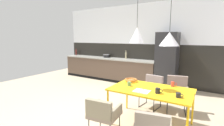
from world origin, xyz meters
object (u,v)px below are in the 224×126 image
Objects in this scene: mug_white_ceramic at (129,84)px; pendant_lamp_over_table_far at (169,39)px; bottle_spice_small at (126,55)px; bottle_vinegar_dark at (76,52)px; pendant_lamp_over_table_near at (137,35)px; refrigerator_column at (167,61)px; dining_table at (151,91)px; fruit_bowl at (131,80)px; armchair_head_of_table at (103,112)px; mug_wide_latte at (179,95)px; open_book at (142,91)px; armchair_far_side at (152,87)px; cooking_pot at (106,56)px; mug_dark_espresso at (173,84)px; armchair_near_window at (177,89)px; mug_short_terracotta at (158,91)px.

pendant_lamp_over_table_far is (0.76, 0.00, 0.93)m from mug_white_ceramic.
pendant_lamp_over_table_far is at bearing -50.99° from bottle_spice_small.
bottle_vinegar_dark is 5.17m from pendant_lamp_over_table_near.
dining_table is at bearing -83.10° from refrigerator_column.
pendant_lamp_over_table_near is at bearing -174.73° from dining_table.
fruit_bowl is 0.21× the size of pendant_lamp_over_table_far.
armchair_head_of_table is 3.96m from bottle_spice_small.
dining_table is 0.59m from mug_wide_latte.
open_book is at bearing -177.51° from mug_wide_latte.
armchair_far_side is at bearing 76.02° from armchair_head_of_table.
cooking_pot is at bearing 131.15° from mug_white_ceramic.
mug_dark_espresso is 0.64m from mug_wide_latte.
armchair_near_window reaches higher than fruit_bowl.
armchair_near_window is (0.59, 0.06, 0.02)m from armchair_far_side.
pendant_lamp_over_table_far is at bearing -19.86° from fruit_bowl.
dining_table is 0.63m from fruit_bowl.
mug_white_ceramic is at bearing 86.95° from armchair_far_side.
pendant_lamp_over_table_near is at bearing -50.67° from fruit_bowl.
mug_wide_latte is 3.86m from bottle_spice_small.
bottle_spice_small is at bearing 105.52° from armchair_head_of_table.
armchair_far_side is at bearing 106.30° from dining_table.
refrigerator_column is at bearing 94.35° from open_book.
cooking_pot reaches higher than armchair_near_window.
mug_white_ceramic is 1.01m from mug_wide_latte.
mug_white_ceramic is at bearing 167.03° from mug_short_terracotta.
mug_wide_latte is at bearing -70.57° from mug_dark_espresso.
fruit_bowl is 1.31m from pendant_lamp_over_table_far.
refrigerator_column is 16.12× the size of mug_dark_espresso.
mug_dark_espresso is 0.09× the size of pendant_lamp_over_table_near.
refrigerator_column is at bearing 107.11° from mug_wide_latte.
refrigerator_column reaches higher than open_book.
fruit_bowl is 1.08m from pendant_lamp_over_table_near.
dining_table is 4.72× the size of bottle_spice_small.
pendant_lamp_over_table_far reaches higher than armchair_near_window.
mug_white_ceramic is 1.01m from pendant_lamp_over_table_near.
refrigerator_column is 7.31× the size of cooking_pot.
mug_dark_espresso is at bearing 77.11° from armchair_near_window.
armchair_head_of_table is 1.71m from pendant_lamp_over_table_far.
cooking_pot reaches higher than armchair_far_side.
mug_short_terracotta is (0.70, 0.73, 0.28)m from armchair_head_of_table.
pendant_lamp_over_table_near is (4.31, -2.77, 0.76)m from bottle_vinegar_dark.
bottle_spice_small is (-2.48, 2.94, 0.26)m from mug_wide_latte.
cooking_pot reaches higher than open_book.
mug_short_terracotta is 0.36m from mug_wide_latte.
bottle_vinegar_dark is 5.69m from pendant_lamp_over_table_far.
cooking_pot is (-3.03, 2.88, 0.18)m from mug_short_terracotta.
pendant_lamp_over_table_far reaches higher than cooking_pot.
mug_dark_espresso reaches higher than open_book.
open_book is (-0.10, -0.24, 0.05)m from dining_table.
bottle_vinegar_dark is at bearing 177.79° from refrigerator_column.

